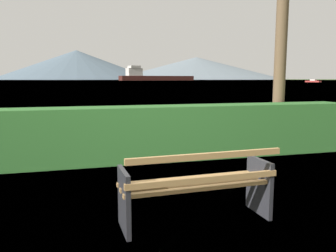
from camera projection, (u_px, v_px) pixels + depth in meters
name	position (u px, v px, depth m)	size (l,w,h in m)	color
ground_plane	(195.00, 221.00, 3.91)	(1400.00, 1400.00, 0.00)	#4C6B33
water_surface	(78.00, 80.00, 297.18)	(620.00, 620.00, 0.00)	#7A99A8
park_bench	(197.00, 187.00, 3.79)	(1.76, 0.64, 0.87)	tan
hedge_row	(144.00, 133.00, 6.74)	(9.04, 0.71, 1.09)	#387A33
cargo_ship_large	(152.00, 76.00, 282.26)	(66.71, 22.95, 12.03)	#471E19
fishing_boat_near	(313.00, 81.00, 150.63)	(4.90, 6.90, 1.31)	#B2332D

